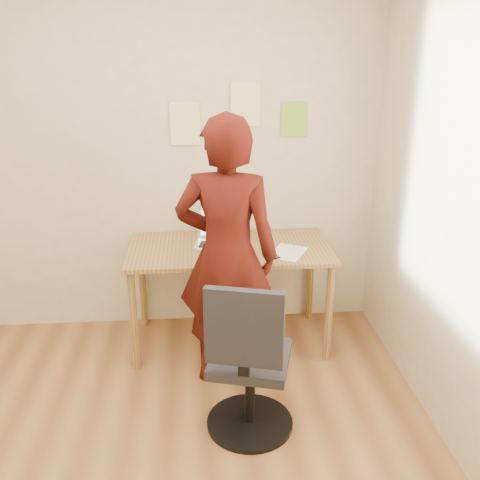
{
  "coord_description": "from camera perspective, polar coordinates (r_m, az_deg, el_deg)",
  "views": [
    {
      "loc": [
        0.43,
        -2.07,
        2.07
      ],
      "look_at": [
        0.68,
        0.95,
        0.95
      ],
      "focal_mm": 40.0,
      "sensor_mm": 36.0,
      "label": 1
    }
  ],
  "objects": [
    {
      "name": "phone",
      "position": [
        3.55,
        3.4,
        -1.68
      ],
      "size": [
        0.11,
        0.13,
        0.01
      ],
      "rotation": [
        0.0,
        0.0,
        0.46
      ],
      "color": "black",
      "rests_on": "desk"
    },
    {
      "name": "wall_note_right",
      "position": [
        3.9,
        5.78,
        12.67
      ],
      "size": [
        0.18,
        0.0,
        0.24
      ],
      "primitive_type": "cube",
      "color": "#7BBD2A",
      "rests_on": "room"
    },
    {
      "name": "wall_note_mid",
      "position": [
        3.84,
        0.58,
        14.25
      ],
      "size": [
        0.21,
        0.0,
        0.3
      ],
      "primitive_type": "cube",
      "color": "#E6DA89",
      "rests_on": "room"
    },
    {
      "name": "wall_note_left",
      "position": [
        3.84,
        -5.88,
        12.24
      ],
      "size": [
        0.21,
        0.0,
        0.3
      ],
      "primitive_type": "cube",
      "color": "#E6DA89",
      "rests_on": "room"
    },
    {
      "name": "person",
      "position": [
        3.23,
        -1.4,
        -1.67
      ],
      "size": [
        0.7,
        0.53,
        1.72
      ],
      "primitive_type": "imported",
      "rotation": [
        0.0,
        0.0,
        2.94
      ],
      "color": "#390D07",
      "rests_on": "ground"
    },
    {
      "name": "paper_sheet",
      "position": [
        3.62,
        5.13,
        -1.3
      ],
      "size": [
        0.31,
        0.35,
        0.0
      ],
      "primitive_type": "cube",
      "rotation": [
        0.0,
        0.0,
        -0.48
      ],
      "color": "white",
      "rests_on": "desk"
    },
    {
      "name": "room",
      "position": [
        2.23,
        -15.54,
        0.72
      ],
      "size": [
        3.58,
        3.58,
        2.78
      ],
      "color": "brown",
      "rests_on": "ground"
    },
    {
      "name": "office_chair",
      "position": [
        2.97,
        0.9,
        -13.72
      ],
      "size": [
        0.51,
        0.53,
        0.95
      ],
      "rotation": [
        0.0,
        0.0,
        -0.27
      ],
      "color": "black",
      "rests_on": "ground"
    },
    {
      "name": "laptop",
      "position": [
        3.74,
        -2.19,
        0.32
      ],
      "size": [
        0.38,
        0.35,
        0.24
      ],
      "rotation": [
        0.0,
        0.0,
        -0.18
      ],
      "color": "silver",
      "rests_on": "desk"
    },
    {
      "name": "desk",
      "position": [
        3.73,
        -1.12,
        -2.01
      ],
      "size": [
        1.4,
        0.7,
        0.74
      ],
      "color": "olive",
      "rests_on": "ground"
    }
  ]
}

